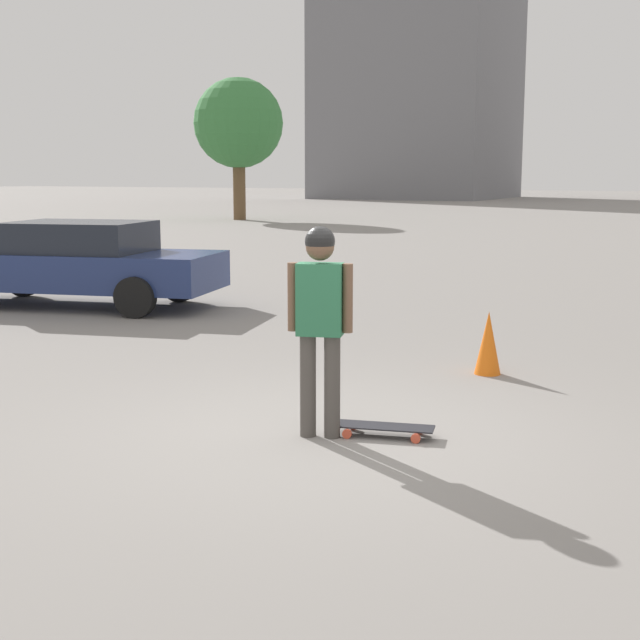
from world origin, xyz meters
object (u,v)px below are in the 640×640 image
skateboard (384,428)px  car_parked_near (75,262)px  person (320,310)px  traffic_cone (488,343)px

skateboard → car_parked_near: car_parked_near is taller
person → skateboard: person is taller
car_parked_near → traffic_cone: (-7.47, 1.92, -0.38)m
person → car_parked_near: bearing=129.0°
person → car_parked_near: size_ratio=0.35×
car_parked_near → traffic_cone: size_ratio=7.30×
car_parked_near → person: bearing=131.8°
person → car_parked_near: person is taller
skateboard → car_parked_near: (7.34, -4.60, 0.65)m
car_parked_near → traffic_cone: bearing=152.6°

